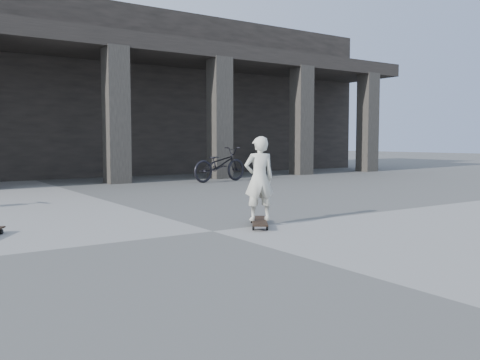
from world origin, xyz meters
TOP-DOWN VIEW (x-y plane):
  - ground at (0.00, 0.00)m, footprint 90.00×90.00m
  - colonnade at (-0.00, 13.77)m, footprint 28.00×8.82m
  - longboard at (0.77, -0.04)m, footprint 0.68×0.88m
  - child at (0.77, -0.04)m, footprint 0.51×0.41m
  - bicycle at (4.61, 7.30)m, footprint 2.11×1.04m

SIDE VIEW (x-z plane):
  - ground at x=0.00m, z-range 0.00..0.00m
  - longboard at x=0.77m, z-range 0.03..0.12m
  - bicycle at x=4.61m, z-range 0.00..1.06m
  - child at x=0.77m, z-range 0.09..1.31m
  - colonnade at x=0.00m, z-range 0.03..6.03m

